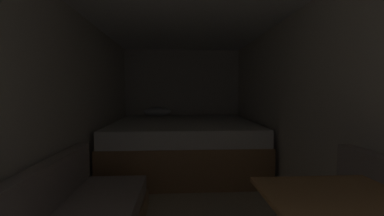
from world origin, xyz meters
The scene contains 6 objects.
ground_plane centered at (0.00, 1.80, 0.00)m, with size 7.01×7.01×0.00m, color beige.
wall_back centered at (0.00, 4.33, 1.03)m, with size 2.41×0.05×2.06m, color beige.
wall_left centered at (-1.18, 1.80, 1.03)m, with size 0.05×5.01×2.06m, color beige.
wall_right centered at (1.18, 1.80, 1.03)m, with size 0.05×5.01×2.06m, color beige.
ceiling_slab centered at (0.00, 1.80, 2.09)m, with size 2.41×5.01×0.05m, color white.
bed centered at (0.00, 3.24, 0.38)m, with size 2.19×2.04×0.92m.
Camera 1 is at (-0.09, -0.59, 1.22)m, focal length 22.38 mm.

